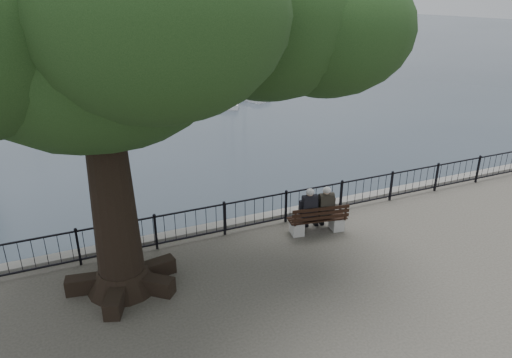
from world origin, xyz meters
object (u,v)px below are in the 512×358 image
person_left (308,211)px  tree (135,10)px  bench (318,222)px  person_right (324,210)px  lion_monument (112,40)px

person_left → tree: 7.20m
tree → person_left: bearing=6.2°
bench → person_right: 0.42m
bench → person_left: (-0.27, 0.15, 0.35)m
lion_monument → bench: bearing=-90.5°
person_left → person_right: bearing=-9.6°
bench → person_left: person_left is taller
person_left → person_right: same height
bench → tree: tree is taller
person_right → tree: bearing=-175.3°
person_right → tree: tree is taller
tree → bench: bearing=4.1°
bench → person_left: 0.47m
lion_monument → person_right: bearing=-90.2°
bench → person_right: bearing=15.4°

